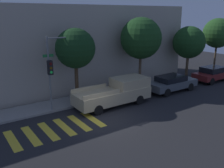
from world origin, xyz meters
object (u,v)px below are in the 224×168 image
(pickup_truck, at_px, (117,92))
(tree_midblock, at_px, (141,38))
(sedan_near_corner, at_px, (171,83))
(tree_far_end, at_px, (189,42))
(sedan_middle, at_px, (213,73))
(traffic_light_pole, at_px, (55,62))
(tree_near_corner, at_px, (75,49))
(tree_behind_truck, at_px, (218,33))

(pickup_truck, height_order, tree_midblock, tree_midblock)
(pickup_truck, xyz_separation_m, sedan_near_corner, (5.67, -0.00, -0.20))
(pickup_truck, bearing_deg, sedan_near_corner, -0.00)
(tree_far_end, bearing_deg, sedan_near_corner, -155.89)
(sedan_middle, bearing_deg, tree_midblock, 166.28)
(pickup_truck, distance_m, sedan_middle, 11.47)
(tree_midblock, height_order, tree_far_end, tree_midblock)
(tree_far_end, bearing_deg, traffic_light_pole, -177.47)
(pickup_truck, distance_m, tree_near_corner, 4.22)
(sedan_middle, height_order, tree_far_end, tree_far_end)
(traffic_light_pole, distance_m, pickup_truck, 4.81)
(traffic_light_pole, xyz_separation_m, sedan_near_corner, (9.63, -1.27, -2.62))
(tree_behind_truck, bearing_deg, sedan_middle, -147.41)
(pickup_truck, bearing_deg, tree_behind_truck, 7.43)
(tree_behind_truck, bearing_deg, tree_far_end, 180.00)
(traffic_light_pole, xyz_separation_m, tree_behind_truck, (18.37, 0.61, 0.99))
(sedan_middle, height_order, tree_near_corner, tree_near_corner)
(sedan_middle, xyz_separation_m, tree_midblock, (-7.69, 1.88, 3.63))
(traffic_light_pole, relative_size, tree_behind_truck, 0.85)
(pickup_truck, distance_m, sedan_near_corner, 5.67)
(tree_behind_truck, bearing_deg, sedan_near_corner, -167.86)
(sedan_near_corner, distance_m, tree_behind_truck, 9.64)
(tree_near_corner, height_order, tree_behind_truck, tree_behind_truck)
(sedan_near_corner, relative_size, tree_far_end, 0.87)
(traffic_light_pole, bearing_deg, sedan_middle, -4.70)
(sedan_middle, distance_m, tree_midblock, 8.71)
(traffic_light_pole, bearing_deg, pickup_truck, -17.75)
(tree_near_corner, distance_m, tree_midblock, 5.98)
(tree_near_corner, bearing_deg, pickup_truck, -40.56)
(traffic_light_pole, bearing_deg, tree_far_end, 2.53)
(tree_near_corner, bearing_deg, tree_behind_truck, 0.00)
(tree_near_corner, bearing_deg, tree_far_end, 0.00)
(tree_midblock, distance_m, tree_behind_truck, 10.63)
(tree_behind_truck, bearing_deg, traffic_light_pole, -178.10)
(tree_behind_truck, bearing_deg, pickup_truck, -172.57)
(traffic_light_pole, xyz_separation_m, tree_far_end, (13.83, 0.61, 0.31))
(sedan_middle, height_order, tree_behind_truck, tree_behind_truck)
(sedan_near_corner, height_order, tree_far_end, tree_far_end)
(sedan_near_corner, relative_size, tree_midblock, 0.74)
(sedan_near_corner, height_order, tree_behind_truck, tree_behind_truck)
(tree_midblock, bearing_deg, sedan_near_corner, -44.76)
(traffic_light_pole, height_order, sedan_middle, traffic_light_pole)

